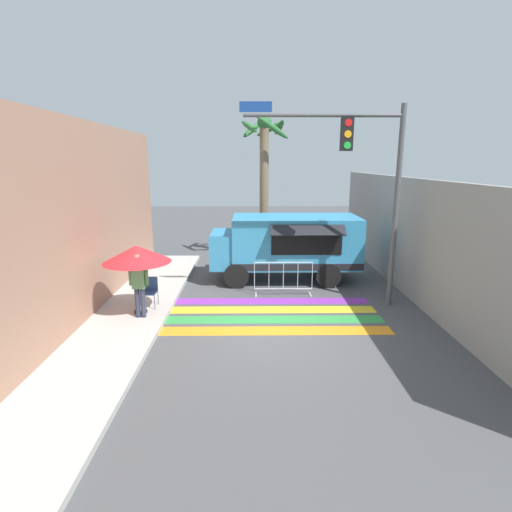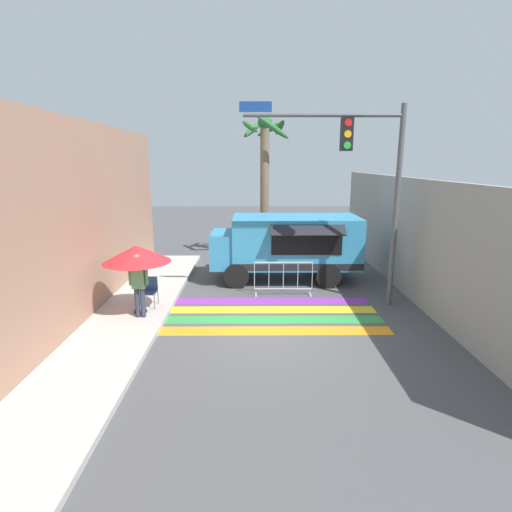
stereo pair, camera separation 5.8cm
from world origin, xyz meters
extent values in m
plane|color=#4C4C4F|center=(0.00, 0.00, 0.00)|extent=(60.00, 60.00, 0.00)
cube|color=#B7B5AD|center=(-5.04, 0.00, 0.07)|extent=(4.40, 16.00, 0.14)
cube|color=tan|center=(-5.03, 0.00, 2.69)|extent=(0.25, 16.00, 5.39)
cube|color=gray|center=(4.69, 3.00, 1.90)|extent=(0.20, 16.00, 3.80)
cube|color=orange|center=(0.00, -0.03, 0.00)|extent=(6.40, 0.56, 0.01)
cube|color=green|center=(0.00, 0.73, 0.00)|extent=(6.40, 0.56, 0.01)
cube|color=yellow|center=(0.00, 1.49, 0.00)|extent=(6.40, 0.56, 0.01)
cube|color=purple|center=(0.00, 2.25, 0.00)|extent=(6.40, 0.56, 0.01)
cube|color=#338CBF|center=(1.14, 4.66, 1.47)|extent=(4.53, 2.23, 1.79)
cube|color=#338CBF|center=(-1.13, 4.66, 1.18)|extent=(1.60, 2.05, 1.21)
cube|color=#1E232D|center=(-1.88, 4.66, 1.48)|extent=(0.06, 1.78, 0.46)
cube|color=black|center=(1.40, 3.53, 1.60)|extent=(2.40, 0.03, 0.80)
cube|color=black|center=(1.40, 3.32, 2.09)|extent=(2.50, 0.43, 0.31)
cube|color=black|center=(1.14, 3.54, 0.76)|extent=(4.53, 0.01, 0.24)
cylinder|color=black|center=(-1.00, 3.63, 0.43)|extent=(0.87, 0.22, 0.87)
cylinder|color=black|center=(-1.00, 5.68, 0.43)|extent=(0.87, 0.22, 0.87)
cylinder|color=black|center=(2.20, 3.63, 0.43)|extent=(0.87, 0.22, 0.87)
cylinder|color=black|center=(2.20, 5.68, 0.43)|extent=(0.87, 0.22, 0.87)
cylinder|color=#515456|center=(3.78, 1.97, 2.94)|extent=(0.16, 0.16, 5.87)
cylinder|color=#515456|center=(1.54, 1.97, 5.55)|extent=(4.47, 0.11, 0.11)
cube|color=black|center=(2.21, 1.94, 5.04)|extent=(0.32, 0.28, 0.90)
cylinder|color=red|center=(2.21, 1.80, 5.34)|extent=(0.20, 0.02, 0.20)
cylinder|color=#F2A519|center=(2.21, 1.80, 5.04)|extent=(0.20, 0.02, 0.20)
cylinder|color=green|center=(2.21, 1.80, 4.74)|extent=(0.20, 0.02, 0.20)
cube|color=navy|center=(-0.34, 1.95, 5.77)|extent=(0.90, 0.02, 0.28)
cylinder|color=black|center=(-3.61, 0.98, 0.17)|extent=(0.36, 0.36, 0.06)
cylinder|color=#B2B2B7|center=(-3.61, 0.98, 1.11)|extent=(0.04, 0.04, 1.94)
cone|color=red|center=(-3.61, 0.98, 1.84)|extent=(1.86, 1.86, 0.47)
cylinder|color=#4C4C51|center=(-3.70, 1.20, 0.35)|extent=(0.02, 0.02, 0.43)
cylinder|color=#4C4C51|center=(-3.26, 1.20, 0.35)|extent=(0.02, 0.02, 0.43)
cylinder|color=#4C4C51|center=(-3.70, 1.64, 0.35)|extent=(0.02, 0.02, 0.43)
cylinder|color=#4C4C51|center=(-3.26, 1.64, 0.35)|extent=(0.02, 0.02, 0.43)
cube|color=#2D5999|center=(-3.48, 1.42, 0.58)|extent=(0.46, 0.46, 0.03)
cube|color=#2D5999|center=(-3.48, 1.64, 0.79)|extent=(0.46, 0.03, 0.40)
cylinder|color=#2D3347|center=(-3.58, 0.63, 0.55)|extent=(0.13, 0.13, 0.83)
cylinder|color=#2D3347|center=(-3.43, 0.63, 0.55)|extent=(0.13, 0.13, 0.83)
cube|color=#598C59|center=(-3.50, 0.63, 1.30)|extent=(0.34, 0.20, 0.67)
cylinder|color=#598C59|center=(-3.72, 0.63, 1.34)|extent=(0.09, 0.09, 0.57)
cylinder|color=#598C59|center=(-3.28, 0.63, 1.34)|extent=(0.09, 0.09, 0.57)
sphere|color=#9E7051|center=(-3.50, 0.63, 1.78)|extent=(0.23, 0.23, 0.23)
cylinder|color=#B7BABF|center=(0.57, 2.86, 1.10)|extent=(1.90, 0.04, 0.04)
cylinder|color=#B7BABF|center=(0.57, 2.86, 0.20)|extent=(1.90, 0.04, 0.04)
cylinder|color=#B7BABF|center=(-0.37, 2.86, 0.65)|extent=(0.02, 0.02, 0.90)
cylinder|color=#B7BABF|center=(0.10, 2.86, 0.65)|extent=(0.02, 0.02, 0.90)
cylinder|color=#B7BABF|center=(0.57, 2.86, 0.65)|extent=(0.02, 0.02, 0.90)
cylinder|color=#B7BABF|center=(1.05, 2.86, 0.65)|extent=(0.02, 0.02, 0.90)
cylinder|color=#B7BABF|center=(1.52, 2.86, 0.65)|extent=(0.02, 0.02, 0.90)
cube|color=#B7BABF|center=(-0.32, 2.86, 0.01)|extent=(0.06, 0.44, 0.03)
cube|color=#B7BABF|center=(1.47, 2.86, 0.01)|extent=(0.06, 0.44, 0.03)
cylinder|color=#7A664C|center=(0.09, 7.94, 2.88)|extent=(0.39, 0.39, 5.76)
sphere|color=#2D6B33|center=(0.09, 7.94, 5.91)|extent=(0.60, 0.60, 0.60)
ellipsoid|color=#2D6B33|center=(0.73, 8.05, 5.71)|extent=(0.47, 1.32, 0.69)
ellipsoid|color=#2D6B33|center=(0.32, 8.52, 5.68)|extent=(1.23, 0.68, 0.75)
ellipsoid|color=#2D6B33|center=(-0.43, 8.35, 5.65)|extent=(0.98, 1.14, 0.87)
ellipsoid|color=#2D6B33|center=(-0.55, 7.61, 5.72)|extent=(0.86, 1.38, 0.72)
ellipsoid|color=#2D6B33|center=(0.39, 7.18, 5.65)|extent=(1.51, 0.79, 1.03)
camera|label=1|loc=(-0.46, -9.68, 4.29)|focal=28.00mm
camera|label=2|loc=(-0.40, -9.68, 4.29)|focal=28.00mm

